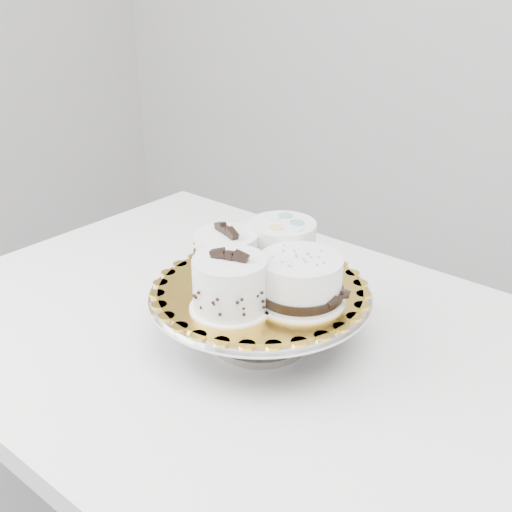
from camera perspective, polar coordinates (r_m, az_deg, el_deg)
The scene contains 7 objects.
table at distance 1.07m, azimuth 0.63°, elevation -10.87°, with size 1.29×0.95×0.75m.
cake_stand at distance 0.99m, azimuth 0.38°, elevation -4.53°, with size 0.34×0.34×0.09m.
cake_board at distance 0.97m, azimuth 0.39°, elevation -2.94°, with size 0.31×0.31×0.00m, color gold.
cake_swirl at distance 0.90m, azimuth -2.32°, elevation -2.61°, with size 0.13×0.13×0.09m.
cake_banded at distance 0.99m, azimuth -2.61°, elevation -0.09°, with size 0.13×0.13×0.09m.
cake_dots at distance 1.01m, azimuth 2.34°, elevation 0.97°, with size 0.13×0.13×0.08m.
cake_ribbon at distance 0.92m, azimuth 4.01°, elevation -2.28°, with size 0.14×0.14×0.07m.
Camera 1 is at (0.35, -0.53, 1.31)m, focal length 45.00 mm.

